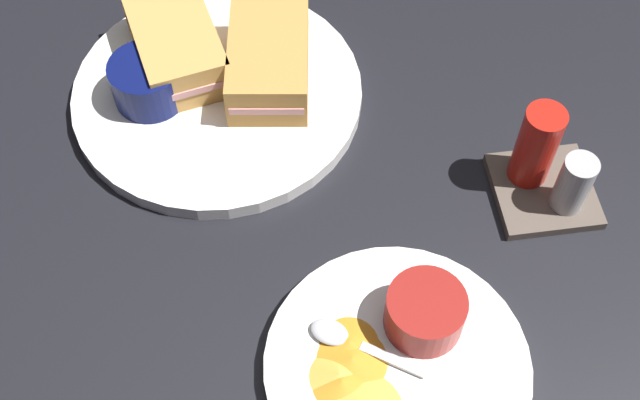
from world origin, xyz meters
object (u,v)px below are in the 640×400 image
(plate_chips_companion, at_px, (397,367))
(spoon_by_gravy_ramekin, at_px, (344,338))
(plate_sandwich_main, at_px, (218,94))
(condiment_caddy, at_px, (547,169))
(sandwich_half_near, at_px, (269,59))
(ramekin_light_gravy, at_px, (425,311))
(spoon_by_dark_ramekin, at_px, (208,84))
(ramekin_dark_sauce, at_px, (147,81))
(sandwich_half_far, at_px, (176,44))

(plate_chips_companion, distance_m, spoon_by_gravy_ramekin, 0.05)
(plate_sandwich_main, height_order, condiment_caddy, condiment_caddy)
(plate_sandwich_main, distance_m, spoon_by_gravy_ramekin, 0.29)
(sandwich_half_near, height_order, plate_chips_companion, sandwich_half_near)
(plate_chips_companion, xyz_separation_m, ramekin_light_gravy, (-0.03, 0.03, 0.03))
(spoon_by_gravy_ramekin, bearing_deg, condiment_caddy, 122.66)
(spoon_by_dark_ramekin, bearing_deg, ramekin_light_gravy, 29.58)
(ramekin_dark_sauce, xyz_separation_m, spoon_by_dark_ramekin, (-0.01, 0.06, -0.02))
(ramekin_light_gravy, relative_size, condiment_caddy, 0.68)
(ramekin_light_gravy, height_order, spoon_by_gravy_ramekin, ramekin_light_gravy)
(sandwich_half_far, distance_m, condiment_caddy, 0.37)
(sandwich_half_near, distance_m, ramekin_light_gravy, 0.30)
(plate_sandwich_main, distance_m, condiment_caddy, 0.32)
(sandwich_half_near, bearing_deg, sandwich_half_far, -109.82)
(plate_sandwich_main, height_order, ramekin_dark_sauce, ramekin_dark_sauce)
(condiment_caddy, bearing_deg, spoon_by_gravy_ramekin, -57.34)
(sandwich_half_near, height_order, spoon_by_dark_ramekin, sandwich_half_near)
(plate_sandwich_main, xyz_separation_m, spoon_by_gravy_ramekin, (0.28, 0.08, 0.01))
(plate_sandwich_main, relative_size, ramekin_dark_sauce, 4.06)
(plate_sandwich_main, xyz_separation_m, plate_chips_companion, (0.31, 0.12, 0.00))
(plate_chips_companion, relative_size, ramekin_light_gravy, 3.31)
(plate_sandwich_main, distance_m, plate_chips_companion, 0.33)
(ramekin_dark_sauce, distance_m, spoon_by_gravy_ramekin, 0.32)
(spoon_by_dark_ramekin, distance_m, spoon_by_gravy_ramekin, 0.30)
(spoon_by_gravy_ramekin, relative_size, condiment_caddy, 0.96)
(sandwich_half_far, distance_m, plate_chips_companion, 0.38)
(spoon_by_dark_ramekin, bearing_deg, sandwich_half_near, 94.76)
(ramekin_dark_sauce, xyz_separation_m, plate_chips_companion, (0.30, 0.19, -0.03))
(ramekin_light_gravy, relative_size, spoon_by_gravy_ramekin, 0.71)
(plate_chips_companion, bearing_deg, spoon_by_dark_ramekin, -157.08)
(sandwich_half_near, height_order, ramekin_light_gravy, sandwich_half_near)
(sandwich_half_far, height_order, ramekin_dark_sauce, sandwich_half_far)
(plate_sandwich_main, height_order, plate_chips_companion, same)
(sandwich_half_far, relative_size, ramekin_light_gravy, 2.24)
(sandwich_half_near, xyz_separation_m, sandwich_half_far, (-0.03, -0.09, 0.00))
(sandwich_half_far, distance_m, spoon_by_gravy_ramekin, 0.34)
(sandwich_half_far, xyz_separation_m, condiment_caddy, (0.19, 0.32, -0.01))
(sandwich_half_near, height_order, spoon_by_gravy_ramekin, sandwich_half_near)
(ramekin_light_gravy, bearing_deg, sandwich_half_near, -161.32)
(sandwich_half_near, height_order, condiment_caddy, condiment_caddy)
(plate_chips_companion, height_order, condiment_caddy, condiment_caddy)
(spoon_by_dark_ramekin, bearing_deg, sandwich_half_far, -144.61)
(sandwich_half_near, bearing_deg, ramekin_light_gravy, 18.68)
(plate_chips_companion, bearing_deg, sandwich_half_near, -167.65)
(sandwich_half_near, relative_size, ramekin_light_gravy, 2.19)
(ramekin_light_gravy, xyz_separation_m, spoon_by_gravy_ramekin, (0.01, -0.07, -0.02))
(spoon_by_dark_ramekin, relative_size, plate_chips_companion, 0.47)
(sandwich_half_near, relative_size, spoon_by_dark_ramekin, 1.42)
(sandwich_half_near, distance_m, sandwich_half_far, 0.09)
(plate_sandwich_main, relative_size, plate_chips_companion, 1.33)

